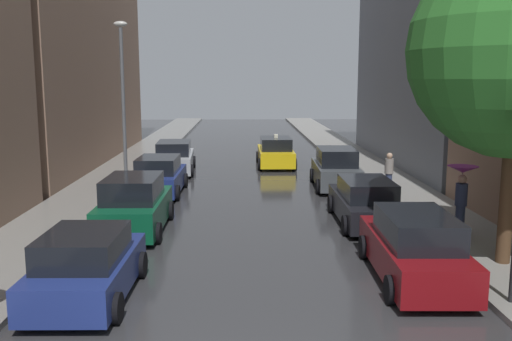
{
  "coord_description": "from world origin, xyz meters",
  "views": [
    {
      "loc": [
        -0.29,
        -7.46,
        4.87
      ],
      "look_at": [
        0.36,
        17.74,
        0.72
      ],
      "focal_mm": 39.5,
      "sensor_mm": 36.0,
      "label": 1
    }
  ],
  "objects_px": {
    "parked_car_left_fourth": "(174,158)",
    "pedestrian_near_tree": "(462,186)",
    "parked_car_right_second": "(365,202)",
    "parked_car_right_third": "(336,170)",
    "parked_car_left_nearest": "(86,267)",
    "parked_car_left_second": "(134,206)",
    "taxi_midroad": "(276,153)",
    "parked_car_left_third": "(159,177)",
    "lamp_post_left": "(123,92)",
    "parked_car_right_nearest": "(414,248)",
    "pedestrian_far_side": "(389,172)"
  },
  "relations": [
    {
      "from": "lamp_post_left",
      "to": "parked_car_left_second",
      "type": "bearing_deg",
      "value": -76.69
    },
    {
      "from": "pedestrian_near_tree",
      "to": "taxi_midroad",
      "type": "bearing_deg",
      "value": -158.73
    },
    {
      "from": "pedestrian_near_tree",
      "to": "pedestrian_far_side",
      "type": "relative_size",
      "value": 1.26
    },
    {
      "from": "parked_car_left_second",
      "to": "parked_car_right_nearest",
      "type": "height_order",
      "value": "parked_car_left_second"
    },
    {
      "from": "parked_car_right_second",
      "to": "taxi_midroad",
      "type": "xyz_separation_m",
      "value": [
        -2.27,
        12.64,
        0.04
      ]
    },
    {
      "from": "parked_car_left_third",
      "to": "parked_car_right_second",
      "type": "distance_m",
      "value": 9.21
    },
    {
      "from": "parked_car_left_nearest",
      "to": "parked_car_left_second",
      "type": "bearing_deg",
      "value": 0.89
    },
    {
      "from": "parked_car_left_third",
      "to": "pedestrian_near_tree",
      "type": "bearing_deg",
      "value": -123.09
    },
    {
      "from": "parked_car_left_second",
      "to": "pedestrian_near_tree",
      "type": "bearing_deg",
      "value": -95.3
    },
    {
      "from": "taxi_midroad",
      "to": "parked_car_left_fourth",
      "type": "bearing_deg",
      "value": 109.75
    },
    {
      "from": "parked_car_right_third",
      "to": "parked_car_left_second",
      "type": "bearing_deg",
      "value": 134.64
    },
    {
      "from": "parked_car_right_second",
      "to": "parked_car_right_nearest",
      "type": "bearing_deg",
      "value": -179.39
    },
    {
      "from": "lamp_post_left",
      "to": "parked_car_right_second",
      "type": "bearing_deg",
      "value": -36.22
    },
    {
      "from": "parked_car_left_third",
      "to": "pedestrian_near_tree",
      "type": "relative_size",
      "value": 2.05
    },
    {
      "from": "parked_car_right_nearest",
      "to": "parked_car_right_third",
      "type": "bearing_deg",
      "value": 1.52
    },
    {
      "from": "parked_car_left_third",
      "to": "parked_car_right_second",
      "type": "relative_size",
      "value": 0.93
    },
    {
      "from": "parked_car_left_third",
      "to": "parked_car_right_nearest",
      "type": "relative_size",
      "value": 0.89
    },
    {
      "from": "parked_car_right_second",
      "to": "parked_car_right_third",
      "type": "xyz_separation_m",
      "value": [
        0.04,
        6.26,
        0.11
      ]
    },
    {
      "from": "parked_car_left_second",
      "to": "taxi_midroad",
      "type": "distance_m",
      "value": 14.46
    },
    {
      "from": "parked_car_left_nearest",
      "to": "pedestrian_near_tree",
      "type": "relative_size",
      "value": 1.94
    },
    {
      "from": "parked_car_left_nearest",
      "to": "parked_car_left_third",
      "type": "height_order",
      "value": "parked_car_left_third"
    },
    {
      "from": "parked_car_right_second",
      "to": "taxi_midroad",
      "type": "height_order",
      "value": "taxi_midroad"
    },
    {
      "from": "parked_car_left_second",
      "to": "parked_car_left_nearest",
      "type": "bearing_deg",
      "value": -179.82
    },
    {
      "from": "parked_car_left_nearest",
      "to": "parked_car_left_third",
      "type": "distance_m",
      "value": 11.52
    },
    {
      "from": "parked_car_right_third",
      "to": "taxi_midroad",
      "type": "relative_size",
      "value": 0.97
    },
    {
      "from": "parked_car_left_nearest",
      "to": "parked_car_right_second",
      "type": "bearing_deg",
      "value": -48.88
    },
    {
      "from": "parked_car_right_second",
      "to": "taxi_midroad",
      "type": "distance_m",
      "value": 12.84
    },
    {
      "from": "parked_car_right_third",
      "to": "pedestrian_near_tree",
      "type": "relative_size",
      "value": 2.09
    },
    {
      "from": "taxi_midroad",
      "to": "lamp_post_left",
      "type": "relative_size",
      "value": 0.63
    },
    {
      "from": "parked_car_left_third",
      "to": "pedestrian_near_tree",
      "type": "xyz_separation_m",
      "value": [
        10.2,
        -6.9,
        0.86
      ]
    },
    {
      "from": "parked_car_left_third",
      "to": "pedestrian_near_tree",
      "type": "height_order",
      "value": "pedestrian_near_tree"
    },
    {
      "from": "parked_car_left_fourth",
      "to": "pedestrian_near_tree",
      "type": "height_order",
      "value": "pedestrian_near_tree"
    },
    {
      "from": "parked_car_left_third",
      "to": "pedestrian_far_side",
      "type": "bearing_deg",
      "value": -92.25
    },
    {
      "from": "taxi_midroad",
      "to": "lamp_post_left",
      "type": "bearing_deg",
      "value": 128.42
    },
    {
      "from": "parked_car_left_nearest",
      "to": "parked_car_left_second",
      "type": "xyz_separation_m",
      "value": [
        0.01,
        5.62,
        0.1
      ]
    },
    {
      "from": "parked_car_left_nearest",
      "to": "lamp_post_left",
      "type": "distance_m",
      "value": 13.9
    },
    {
      "from": "taxi_midroad",
      "to": "parked_car_left_second",
      "type": "bearing_deg",
      "value": 158.08
    },
    {
      "from": "parked_car_left_nearest",
      "to": "taxi_midroad",
      "type": "height_order",
      "value": "taxi_midroad"
    },
    {
      "from": "parked_car_left_nearest",
      "to": "pedestrian_far_side",
      "type": "distance_m",
      "value": 14.58
    },
    {
      "from": "pedestrian_far_side",
      "to": "pedestrian_near_tree",
      "type": "bearing_deg",
      "value": -55.69
    },
    {
      "from": "parked_car_right_nearest",
      "to": "pedestrian_near_tree",
      "type": "bearing_deg",
      "value": -33.39
    },
    {
      "from": "parked_car_left_third",
      "to": "pedestrian_near_tree",
      "type": "distance_m",
      "value": 12.34
    },
    {
      "from": "parked_car_left_second",
      "to": "parked_car_left_fourth",
      "type": "relative_size",
      "value": 0.92
    },
    {
      "from": "parked_car_right_nearest",
      "to": "parked_car_right_second",
      "type": "xyz_separation_m",
      "value": [
        -0.01,
        5.39,
        -0.06
      ]
    },
    {
      "from": "parked_car_left_nearest",
      "to": "taxi_midroad",
      "type": "xyz_separation_m",
      "value": [
        5.35,
        19.05,
        0.02
      ]
    },
    {
      "from": "parked_car_left_third",
      "to": "parked_car_right_second",
      "type": "xyz_separation_m",
      "value": [
        7.66,
        -5.1,
        -0.03
      ]
    },
    {
      "from": "parked_car_left_nearest",
      "to": "pedestrian_near_tree",
      "type": "distance_m",
      "value": 11.19
    },
    {
      "from": "parked_car_left_nearest",
      "to": "parked_car_left_second",
      "type": "distance_m",
      "value": 5.62
    },
    {
      "from": "parked_car_left_nearest",
      "to": "taxi_midroad",
      "type": "distance_m",
      "value": 19.79
    },
    {
      "from": "parked_car_right_second",
      "to": "parked_car_right_third",
      "type": "bearing_deg",
      "value": 0.1
    }
  ]
}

